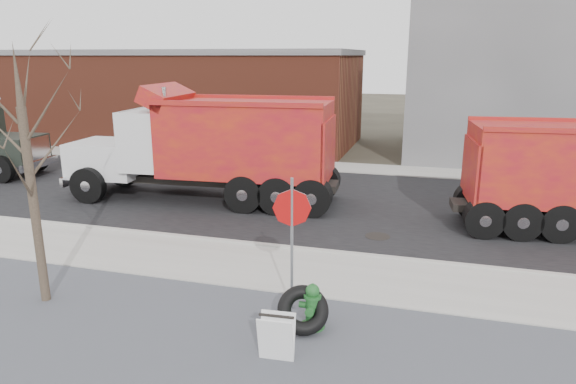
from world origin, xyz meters
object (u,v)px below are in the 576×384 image
(fire_hydrant, at_px, (312,308))
(dump_truck_red_b, at_px, (211,144))
(truck_tire, at_px, (303,310))
(stop_sign, at_px, (292,222))
(sandwich_board, at_px, (276,337))

(fire_hydrant, height_order, dump_truck_red_b, dump_truck_red_b)
(truck_tire, relative_size, stop_sign, 0.43)
(fire_hydrant, xyz_separation_m, dump_truck_red_b, (-5.36, 7.58, 1.60))
(stop_sign, relative_size, dump_truck_red_b, 0.29)
(stop_sign, xyz_separation_m, sandwich_board, (0.23, -1.77, -1.42))
(fire_hydrant, distance_m, stop_sign, 1.65)
(sandwich_board, relative_size, dump_truck_red_b, 0.09)
(truck_tire, height_order, sandwich_board, truck_tire)
(fire_hydrant, relative_size, sandwich_board, 1.10)
(stop_sign, height_order, dump_truck_red_b, dump_truck_red_b)
(sandwich_board, bearing_deg, dump_truck_red_b, 116.28)
(truck_tire, distance_m, sandwich_board, 1.08)
(fire_hydrant, bearing_deg, stop_sign, 134.63)
(fire_hydrant, distance_m, truck_tire, 0.19)
(dump_truck_red_b, bearing_deg, fire_hydrant, 121.50)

